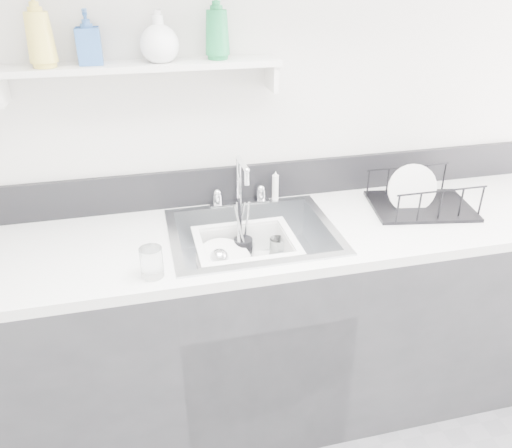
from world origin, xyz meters
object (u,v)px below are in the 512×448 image
object	(u,v)px
sink	(253,252)
wash_tub	(246,257)
counter_run	(253,326)
dish_rack	(423,192)

from	to	relation	value
sink	wash_tub	distance (m)	0.04
counter_run	dish_rack	distance (m)	0.92
dish_rack	counter_run	bearing A→B (deg)	-166.09
counter_run	wash_tub	bearing A→B (deg)	-145.85
sink	dish_rack	distance (m)	0.76
wash_tub	dish_rack	xyz separation A→B (m)	(0.78, 0.07, 0.17)
wash_tub	dish_rack	distance (m)	0.80
sink	wash_tub	bearing A→B (deg)	-145.85
counter_run	dish_rack	bearing A→B (deg)	3.48
counter_run	sink	world-z (taller)	sink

